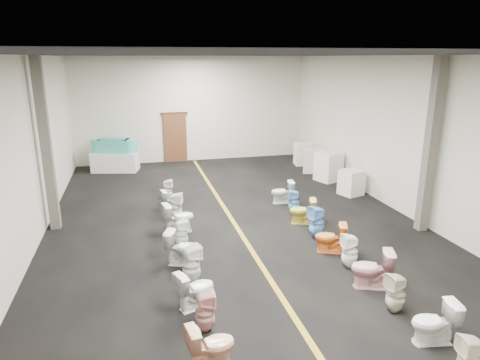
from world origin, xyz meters
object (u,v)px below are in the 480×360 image
(toilet_left_5, at_px, (191,264))
(toilet_left_11, at_px, (167,190))
(toilet_left_4, at_px, (195,289))
(toilet_left_2, at_px, (211,346))
(toilet_right_7, at_px, (303,211))
(toilet_left_3, at_px, (205,312))
(toilet_right_0, at_px, (470,359))
(toilet_right_4, at_px, (350,251))
(toilet_right_9, at_px, (282,192))
(bathtub, at_px, (114,145))
(appliance_crate_a, at_px, (351,182))
(toilet_right_3, at_px, (372,269))
(toilet_right_2, at_px, (396,293))
(toilet_left_7, at_px, (181,234))
(toilet_left_8, at_px, (178,218))
(toilet_left_6, at_px, (183,248))
(toilet_right_6, at_px, (317,222))
(appliance_crate_d, at_px, (302,154))
(toilet_left_9, at_px, (175,207))
(display_table, at_px, (115,161))
(toilet_right_1, at_px, (434,323))
(toilet_left_10, at_px, (172,200))
(toilet_right_5, at_px, (330,238))
(appliance_crate_c, at_px, (314,160))
(appliance_crate_b, at_px, (329,167))
(toilet_right_8, at_px, (294,202))

(toilet_left_5, xyz_separation_m, toilet_left_11, (-0.03, 5.39, -0.06))
(toilet_left_4, bearing_deg, toilet_left_2, 159.28)
(toilet_right_7, bearing_deg, toilet_left_5, -34.82)
(toilet_left_3, bearing_deg, toilet_left_5, 1.35)
(toilet_right_0, distance_m, toilet_right_4, 3.54)
(toilet_right_9, bearing_deg, bathtub, -129.58)
(appliance_crate_a, height_order, toilet_right_3, appliance_crate_a)
(toilet_right_2, bearing_deg, toilet_left_7, -141.75)
(toilet_left_7, xyz_separation_m, toilet_left_8, (0.04, 0.96, 0.06))
(toilet_left_6, relative_size, toilet_right_6, 0.93)
(appliance_crate_d, distance_m, toilet_right_6, 7.79)
(toilet_left_9, distance_m, toilet_right_6, 3.94)
(toilet_left_4, distance_m, toilet_right_6, 4.20)
(toilet_left_11, distance_m, toilet_right_2, 8.09)
(toilet_right_2, height_order, toilet_right_9, toilet_right_2)
(display_table, bearing_deg, toilet_left_2, -82.14)
(toilet_right_1, xyz_separation_m, toilet_right_4, (-0.06, 2.69, 0.02))
(toilet_left_10, height_order, toilet_right_4, toilet_right_4)
(toilet_right_9, bearing_deg, toilet_right_7, 5.25)
(toilet_left_2, relative_size, toilet_left_7, 1.02)
(toilet_left_7, height_order, toilet_right_5, toilet_right_5)
(toilet_left_11, bearing_deg, toilet_left_6, -168.13)
(appliance_crate_a, bearing_deg, toilet_right_7, -141.58)
(toilet_left_10, relative_size, toilet_right_1, 0.90)
(toilet_left_7, distance_m, toilet_right_5, 3.55)
(toilet_left_6, bearing_deg, toilet_left_4, -158.41)
(appliance_crate_c, relative_size, toilet_left_10, 1.39)
(toilet_left_11, bearing_deg, toilet_left_5, -167.35)
(appliance_crate_b, bearing_deg, toilet_left_3, -127.07)
(display_table, relative_size, toilet_left_5, 2.17)
(appliance_crate_a, height_order, toilet_right_2, appliance_crate_a)
(bathtub, height_order, toilet_right_1, bathtub)
(toilet_left_10, bearing_deg, toilet_left_6, 166.68)
(toilet_right_4, bearing_deg, toilet_right_8, -176.30)
(appliance_crate_c, xyz_separation_m, toilet_left_4, (-6.05, -8.52, -0.09))
(toilet_left_4, height_order, toilet_left_11, toilet_left_4)
(toilet_right_1, bearing_deg, toilet_left_8, -138.79)
(appliance_crate_a, height_order, toilet_right_5, appliance_crate_a)
(toilet_left_7, bearing_deg, toilet_left_10, -7.58)
(toilet_left_3, bearing_deg, appliance_crate_c, -31.58)
(toilet_right_5, bearing_deg, toilet_left_4, -43.69)
(display_table, distance_m, appliance_crate_a, 9.31)
(toilet_left_5, distance_m, toilet_right_3, 3.61)
(toilet_left_11, distance_m, toilet_right_5, 5.85)
(toilet_left_2, relative_size, toilet_right_4, 0.94)
(toilet_left_2, distance_m, toilet_right_7, 6.12)
(toilet_right_8, bearing_deg, toilet_right_5, 15.20)
(toilet_right_3, height_order, toilet_right_6, toilet_right_6)
(appliance_crate_c, bearing_deg, toilet_right_4, -108.14)
(display_table, distance_m, toilet_left_11, 4.65)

